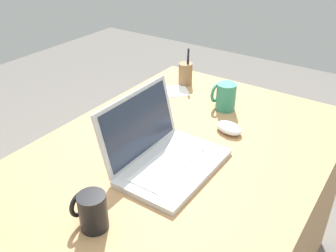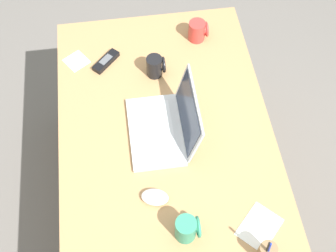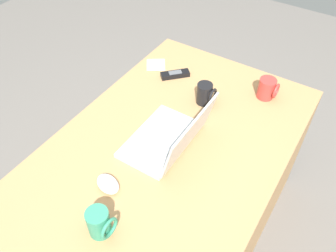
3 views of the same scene
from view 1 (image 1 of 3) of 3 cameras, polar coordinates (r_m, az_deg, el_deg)
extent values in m
cube|color=tan|center=(1.42, -0.19, -17.53)|extent=(1.40, 0.88, 0.73)
cube|color=silver|center=(1.14, 1.05, -6.34)|extent=(0.34, 0.21, 0.02)
cube|color=silver|center=(1.14, 0.24, -5.59)|extent=(0.28, 0.11, 0.00)
cube|color=silver|center=(1.10, 3.96, -7.07)|extent=(0.10, 0.05, 0.00)
cube|color=silver|center=(1.14, -4.54, 0.26)|extent=(0.33, 0.06, 0.20)
cube|color=#283347|center=(1.14, -4.35, 0.25)|extent=(0.30, 0.04, 0.17)
ellipsoid|color=white|center=(1.33, 9.36, -0.29)|extent=(0.09, 0.12, 0.03)
cylinder|color=#338C6B|center=(1.47, 8.88, 4.45)|extent=(0.08, 0.08, 0.11)
torus|color=#338C6B|center=(1.49, 7.37, 5.08)|extent=(0.08, 0.01, 0.08)
cylinder|color=black|center=(0.95, -11.42, -12.77)|extent=(0.07, 0.07, 0.10)
torus|color=black|center=(0.97, -13.24, -11.52)|extent=(0.07, 0.01, 0.07)
cylinder|color=olive|center=(1.68, 2.69, 8.01)|extent=(0.06, 0.06, 0.10)
cylinder|color=#1933B2|center=(1.67, 2.98, 9.48)|extent=(0.01, 0.02, 0.15)
cylinder|color=black|center=(1.67, 3.12, 9.43)|extent=(0.02, 0.01, 0.15)
cube|color=white|center=(1.62, 0.28, 5.34)|extent=(0.20, 0.20, 0.00)
camera|label=2|loc=(1.98, 32.58, 53.88)|focal=47.60mm
camera|label=3|loc=(1.92, 0.85, 42.05)|focal=37.38mm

